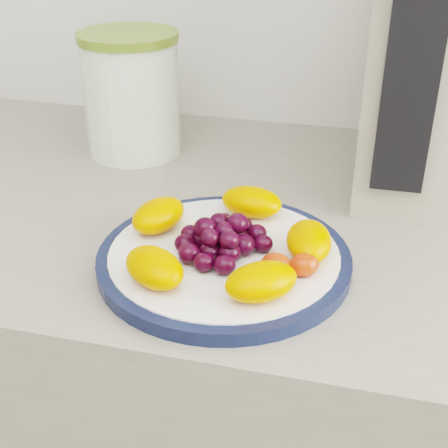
# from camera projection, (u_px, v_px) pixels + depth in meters

# --- Properties ---
(plate_rim) EXTENTS (0.27, 0.27, 0.01)m
(plate_rim) POSITION_uv_depth(u_px,v_px,m) (224.00, 259.00, 0.66)
(plate_rim) COLOR #111A39
(plate_rim) RESTS_ON counter
(plate_face) EXTENTS (0.24, 0.24, 0.02)m
(plate_face) POSITION_uv_depth(u_px,v_px,m) (224.00, 258.00, 0.66)
(plate_face) COLOR white
(plate_face) RESTS_ON counter
(canister) EXTENTS (0.15, 0.15, 0.16)m
(canister) POSITION_uv_depth(u_px,v_px,m) (132.00, 98.00, 0.89)
(canister) COLOR #3D6E1D
(canister) RESTS_ON counter
(canister_lid) EXTENTS (0.15, 0.15, 0.01)m
(canister_lid) POSITION_uv_depth(u_px,v_px,m) (128.00, 36.00, 0.85)
(canister_lid) COLOR olive
(canister_lid) RESTS_ON canister
(appliance_body) EXTENTS (0.19, 0.27, 0.33)m
(appliance_body) POSITION_uv_depth(u_px,v_px,m) (448.00, 56.00, 0.76)
(appliance_body) COLOR #A29C8A
(appliance_body) RESTS_ON counter
(appliance_panel) EXTENTS (0.06, 0.02, 0.25)m
(appliance_panel) POSITION_uv_depth(u_px,v_px,m) (411.00, 81.00, 0.65)
(appliance_panel) COLOR black
(appliance_panel) RESTS_ON appliance_body
(fruit_plate) EXTENTS (0.23, 0.22, 0.04)m
(fruit_plate) POSITION_uv_depth(u_px,v_px,m) (228.00, 240.00, 0.64)
(fruit_plate) COLOR orange
(fruit_plate) RESTS_ON plate_face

